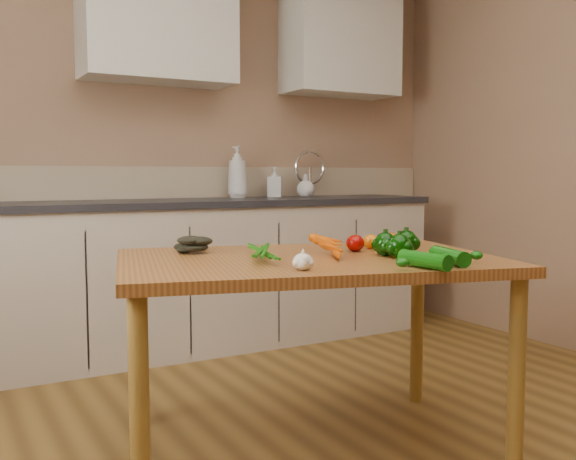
% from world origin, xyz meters
% --- Properties ---
extents(room, '(4.04, 5.04, 2.64)m').
position_xyz_m(room, '(0.00, 0.17, 1.25)').
color(room, brown).
rests_on(room, ground).
extents(counter_run, '(2.84, 0.64, 1.14)m').
position_xyz_m(counter_run, '(0.21, 2.19, 0.46)').
color(counter_run, '#C0B2A0').
rests_on(counter_run, ground).
extents(upper_cabinets, '(2.15, 0.35, 0.70)m').
position_xyz_m(upper_cabinets, '(0.51, 2.32, 1.95)').
color(upper_cabinets, silver).
rests_on(upper_cabinets, room).
extents(table, '(1.57, 1.22, 0.74)m').
position_xyz_m(table, '(-0.09, 0.59, 0.66)').
color(table, '#A66530').
rests_on(table, ground).
extents(soap_bottle_a, '(0.13, 0.13, 0.33)m').
position_xyz_m(soap_bottle_a, '(0.41, 2.33, 1.07)').
color(soap_bottle_a, silver).
rests_on(soap_bottle_a, counter_run).
extents(soap_bottle_b, '(0.13, 0.13, 0.20)m').
position_xyz_m(soap_bottle_b, '(0.69, 2.34, 1.00)').
color(soap_bottle_b, silver).
rests_on(soap_bottle_b, counter_run).
extents(soap_bottle_c, '(0.16, 0.16, 0.15)m').
position_xyz_m(soap_bottle_c, '(0.89, 2.26, 0.98)').
color(soap_bottle_c, silver).
rests_on(soap_bottle_c, counter_run).
extents(carrot_bunch, '(0.30, 0.26, 0.07)m').
position_xyz_m(carrot_bunch, '(-0.10, 0.58, 0.78)').
color(carrot_bunch, '#D65205').
rests_on(carrot_bunch, table).
extents(leafy_greens, '(0.20, 0.18, 0.10)m').
position_xyz_m(leafy_greens, '(-0.47, 0.94, 0.79)').
color(leafy_greens, black).
rests_on(leafy_greens, table).
extents(garlic_bulb, '(0.07, 0.07, 0.06)m').
position_xyz_m(garlic_bulb, '(-0.28, 0.31, 0.77)').
color(garlic_bulb, white).
rests_on(garlic_bulb, table).
extents(pepper_a, '(0.09, 0.09, 0.09)m').
position_xyz_m(pepper_a, '(0.18, 0.48, 0.79)').
color(pepper_a, black).
rests_on(pepper_a, table).
extents(pepper_b, '(0.09, 0.09, 0.09)m').
position_xyz_m(pepper_b, '(0.29, 0.50, 0.79)').
color(pepper_b, black).
rests_on(pepper_b, table).
extents(pepper_c, '(0.09, 0.09, 0.09)m').
position_xyz_m(pepper_c, '(0.18, 0.40, 0.79)').
color(pepper_c, black).
rests_on(pepper_c, table).
extents(tomato_a, '(0.07, 0.07, 0.07)m').
position_xyz_m(tomato_a, '(0.15, 0.64, 0.78)').
color(tomato_a, '#980702').
rests_on(tomato_a, table).
extents(tomato_b, '(0.07, 0.07, 0.06)m').
position_xyz_m(tomato_b, '(0.27, 0.69, 0.77)').
color(tomato_b, '#DA6105').
rests_on(tomato_b, table).
extents(tomato_c, '(0.08, 0.08, 0.07)m').
position_xyz_m(tomato_c, '(0.32, 0.63, 0.78)').
color(tomato_c, '#DA6105').
rests_on(tomato_c, table).
extents(zucchini_a, '(0.11, 0.21, 0.06)m').
position_xyz_m(zucchini_a, '(0.23, 0.19, 0.77)').
color(zucchini_a, '#084E08').
rests_on(zucchini_a, table).
extents(zucchini_b, '(0.07, 0.20, 0.05)m').
position_xyz_m(zucchini_b, '(0.09, 0.16, 0.77)').
color(zucchini_b, '#084E08').
rests_on(zucchini_b, table).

